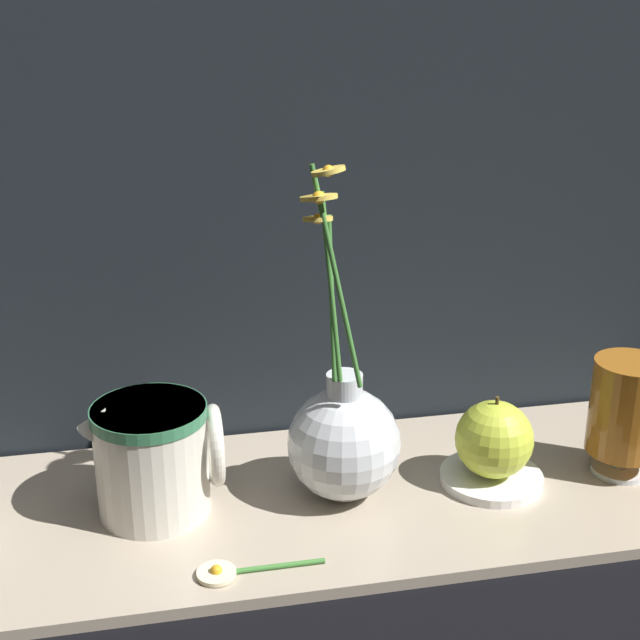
{
  "coord_description": "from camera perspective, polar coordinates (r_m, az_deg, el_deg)",
  "views": [
    {
      "loc": [
        -0.15,
        -0.79,
        0.51
      ],
      "look_at": [
        0.01,
        0.0,
        0.21
      ],
      "focal_mm": 50.0,
      "sensor_mm": 36.0,
      "label": 1
    }
  ],
  "objects": [
    {
      "name": "loose_daisy",
      "position": [
        0.84,
        -5.66,
        -15.71
      ],
      "size": [
        0.12,
        0.04,
        0.01
      ],
      "color": "#3D7A33",
      "rests_on": "shelf"
    },
    {
      "name": "ground_plane",
      "position": [
        0.95,
        -0.65,
        -11.86
      ],
      "size": [
        6.0,
        6.0,
        0.0
      ],
      "primitive_type": "plane",
      "color": "black"
    },
    {
      "name": "tea_glass",
      "position": [
        1.01,
        19.05,
        -5.42
      ],
      "size": [
        0.08,
        0.08,
        0.13
      ],
      "color": "silver",
      "rests_on": "shelf"
    },
    {
      "name": "orange_fruit",
      "position": [
        0.96,
        11.09,
        -7.5
      ],
      "size": [
        0.08,
        0.08,
        0.09
      ],
      "color": "#B7C638",
      "rests_on": "saucer_plate"
    },
    {
      "name": "shelf",
      "position": [
        0.95,
        -0.65,
        -11.56
      ],
      "size": [
        0.88,
        0.3,
        0.01
      ],
      "color": "tan",
      "rests_on": "ground_plane"
    },
    {
      "name": "saucer_plate",
      "position": [
        0.99,
        10.9,
        -9.87
      ],
      "size": [
        0.11,
        0.11,
        0.01
      ],
      "color": "white",
      "rests_on": "shelf"
    },
    {
      "name": "vase_with_flowers",
      "position": [
        0.92,
        1.49,
        -7.56
      ],
      "size": [
        0.12,
        0.12,
        0.35
      ],
      "color": "silver",
      "rests_on": "shelf"
    },
    {
      "name": "ceramic_pitcher",
      "position": [
        0.91,
        -10.55,
        -8.42
      ],
      "size": [
        0.14,
        0.11,
        0.13
      ],
      "color": "beige",
      "rests_on": "shelf"
    }
  ]
}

